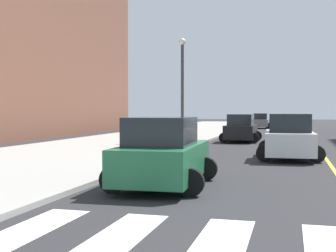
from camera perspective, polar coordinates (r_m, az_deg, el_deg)
name	(u,v)px	position (r m, az deg, el deg)	size (l,w,h in m)	color
sidewalk_kerb_west	(91,149)	(25.70, -9.50, -2.88)	(10.00, 120.00, 0.15)	#9E9B93
lane_divider_paint	(309,135)	(43.39, 17.05, -1.05)	(0.16, 80.00, 0.01)	yellow
car_gray_second	(261,121)	(57.33, 11.39, 0.57)	(2.60, 4.13, 1.83)	slate
car_white_third	(289,138)	(21.75, 14.79, -1.44)	(3.00, 4.71, 2.08)	silver
car_black_fourth	(241,129)	(32.76, 9.03, -0.36)	(2.74, 4.37, 1.95)	black
car_green_fifth	(163,154)	(13.47, -0.64, -3.52)	(2.96, 4.64, 2.04)	#236B42
street_lamp	(182,80)	(30.35, 1.79, 5.68)	(0.44, 0.44, 6.79)	#38383D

